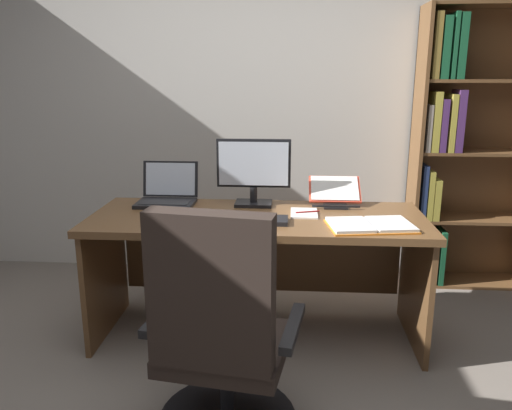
% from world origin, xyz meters
% --- Properties ---
extents(wall_back, '(5.41, 0.12, 2.57)m').
position_xyz_m(wall_back, '(0.00, 1.99, 1.28)').
color(wall_back, beige).
rests_on(wall_back, ground).
extents(desk, '(1.87, 0.72, 0.73)m').
position_xyz_m(desk, '(0.04, 0.96, 0.54)').
color(desk, brown).
rests_on(desk, ground).
extents(bookshelf, '(0.87, 0.31, 1.95)m').
position_xyz_m(bookshelf, '(1.41, 1.77, 0.98)').
color(bookshelf, brown).
rests_on(bookshelf, ground).
extents(office_chair, '(0.66, 0.60, 1.03)m').
position_xyz_m(office_chair, '(-0.05, -0.02, 0.44)').
color(office_chair, black).
rests_on(office_chair, ground).
extents(monitor, '(0.44, 0.16, 0.40)m').
position_xyz_m(monitor, '(-0.00, 1.11, 0.93)').
color(monitor, black).
rests_on(monitor, desk).
extents(laptop, '(0.34, 0.29, 0.24)m').
position_xyz_m(laptop, '(-0.53, 1.12, 0.79)').
color(laptop, black).
rests_on(laptop, desk).
extents(keyboard, '(0.42, 0.15, 0.02)m').
position_xyz_m(keyboard, '(-0.00, 0.75, 0.75)').
color(keyboard, black).
rests_on(keyboard, desk).
extents(computer_mouse, '(0.06, 0.10, 0.04)m').
position_xyz_m(computer_mouse, '(-0.30, 0.75, 0.75)').
color(computer_mouse, black).
rests_on(computer_mouse, desk).
extents(reading_stand_with_book, '(0.31, 0.25, 0.15)m').
position_xyz_m(reading_stand_with_book, '(0.49, 1.17, 0.81)').
color(reading_stand_with_book, black).
rests_on(reading_stand_with_book, desk).
extents(open_binder, '(0.47, 0.34, 0.02)m').
position_xyz_m(open_binder, '(0.64, 0.70, 0.75)').
color(open_binder, orange).
rests_on(open_binder, desk).
extents(notepad, '(0.15, 0.21, 0.01)m').
position_xyz_m(notepad, '(0.30, 0.93, 0.74)').
color(notepad, white).
rests_on(notepad, desk).
extents(pen, '(0.14, 0.05, 0.01)m').
position_xyz_m(pen, '(0.32, 0.93, 0.75)').
color(pen, maroon).
rests_on(pen, notepad).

